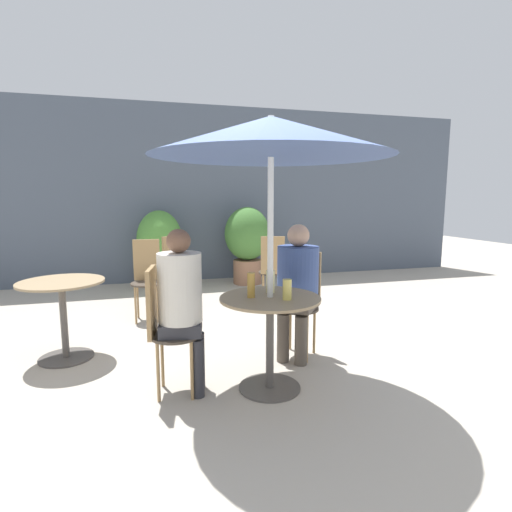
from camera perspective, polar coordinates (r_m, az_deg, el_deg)
name	(u,v)px	position (r m, az deg, el deg)	size (l,w,h in m)	color
ground_plane	(277,383)	(3.29, 3.05, -17.69)	(20.00, 20.00, 0.00)	#B2A899
storefront_wall	(203,194)	(7.08, -7.64, 8.73)	(10.00, 0.06, 3.00)	#4C5666
cafe_table_near	(270,323)	(3.02, 2.01, -9.50)	(0.75, 0.75, 0.72)	#514C47
cafe_table_far	(63,304)	(3.96, -25.90, -6.12)	(0.73, 0.73, 0.72)	#514C47
bistro_chair_0	(302,294)	(3.72, 6.57, -5.42)	(0.41, 0.42, 0.95)	#42382D
bistro_chair_1	(163,321)	(3.00, -13.21, -8.96)	(0.38, 0.36, 0.95)	#42382D
bistro_chair_2	(147,272)	(4.92, -15.37, -2.29)	(0.36, 0.37, 0.95)	#42382D
bistro_chair_3	(176,266)	(5.29, -11.29, -1.41)	(0.41, 0.41, 0.95)	#42382D
bistro_chair_4	(272,265)	(5.26, 2.35, -1.31)	(0.37, 0.39, 0.95)	#42382D
seated_person_0	(297,281)	(3.55, 5.90, -3.52)	(0.46, 0.47, 1.22)	brown
seated_person_1	(182,297)	(2.94, -10.53, -5.82)	(0.34, 0.32, 1.23)	#2D2D33
beer_glass_0	(251,285)	(2.93, -0.71, -4.18)	(0.06, 0.06, 0.18)	#B28433
beer_glass_1	(287,289)	(2.88, 4.47, -4.79)	(0.07, 0.07, 0.15)	#DBC65B
beer_glass_2	(270,282)	(3.08, 2.07, -3.67)	(0.07, 0.07, 0.17)	beige
potted_plant_0	(160,244)	(6.62, -13.60, 1.71)	(0.72, 0.72, 1.24)	brown
potted_plant_1	(247,239)	(6.69, -1.26, 2.37)	(0.76, 0.76, 1.29)	#93664C
umbrella	(271,137)	(2.90, 2.15, 16.61)	(1.71, 1.71, 2.01)	silver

